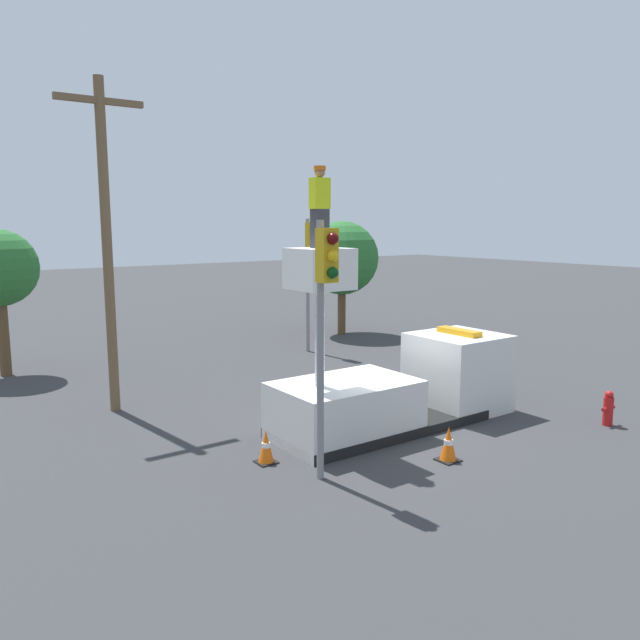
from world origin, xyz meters
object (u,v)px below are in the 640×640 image
object	(u,v)px
traffic_cone_rear	(266,447)
tree_right_bg	(342,258)
fire_hydrant	(608,408)
bucket_truck	(398,387)
traffic_light_pole	(325,299)
utility_pole	(107,237)
worker	(320,207)
traffic_light_across	(310,258)
traffic_cone_curbside	(448,445)

from	to	relation	value
traffic_cone_rear	tree_right_bg	distance (m)	15.78
fire_hydrant	tree_right_bg	distance (m)	14.59
tree_right_bg	bucket_truck	bearing A→B (deg)	-121.08
fire_hydrant	traffic_light_pole	bearing A→B (deg)	169.98
utility_pole	worker	bearing A→B (deg)	-60.27
traffic_light_pole	fire_hydrant	bearing A→B (deg)	-10.02
traffic_light_across	traffic_cone_curbside	size ratio (longest dim) A/B	6.88
traffic_light_pole	traffic_cone_rear	distance (m)	3.58
fire_hydrant	traffic_cone_rear	bearing A→B (deg)	161.05
bucket_truck	traffic_light_across	bearing A→B (deg)	69.46
bucket_truck	traffic_cone_rear	size ratio (longest dim) A/B	9.22
traffic_cone_curbside	worker	bearing A→B (deg)	123.41
traffic_cone_rear	tree_right_bg	world-z (taller)	tree_right_bg
traffic_cone_curbside	tree_right_bg	xyz separation A→B (m)	(7.41, 13.41, 3.06)
traffic_light_pole	fire_hydrant	world-z (taller)	traffic_light_pole
traffic_light_pole	bucket_truck	bearing A→B (deg)	26.30
traffic_cone_curbside	bucket_truck	bearing A→B (deg)	71.88
worker	traffic_light_pole	xyz separation A→B (m)	(-1.13, -1.75, -1.75)
tree_right_bg	utility_pole	distance (m)	13.36
traffic_light_pole	fire_hydrant	xyz separation A→B (m)	(7.72, -1.36, -3.15)
traffic_light_across	traffic_light_pole	bearing A→B (deg)	-123.22
utility_pole	traffic_light_across	bearing A→B (deg)	20.74
worker	tree_right_bg	world-z (taller)	worker
traffic_light_pole	traffic_cone_rear	size ratio (longest dim) A/B	7.09
worker	tree_right_bg	size ratio (longest dim) A/B	0.34
traffic_light_across	utility_pole	bearing A→B (deg)	-159.26
traffic_cone_curbside	utility_pole	world-z (taller)	utility_pole
utility_pole	tree_right_bg	bearing A→B (deg)	25.37
traffic_cone_rear	utility_pole	bearing A→B (deg)	104.22
bucket_truck	tree_right_bg	world-z (taller)	tree_right_bg
traffic_light_pole	utility_pole	bearing A→B (deg)	105.01
traffic_light_pole	traffic_cone_rear	bearing A→B (deg)	107.97
worker	traffic_cone_rear	world-z (taller)	worker
fire_hydrant	tree_right_bg	world-z (taller)	tree_right_bg
traffic_light_across	utility_pole	size ratio (longest dim) A/B	0.60
tree_right_bg	traffic_cone_curbside	bearing A→B (deg)	-118.93
traffic_light_across	utility_pole	xyz separation A→B (m)	(-8.61, -3.26, 0.99)
traffic_light_across	traffic_cone_curbside	bearing A→B (deg)	-110.01
traffic_light_across	fire_hydrant	xyz separation A→B (m)	(1.00, -11.63, -3.21)
traffic_cone_rear	traffic_cone_curbside	bearing A→B (deg)	-33.74
traffic_light_pole	traffic_cone_curbside	xyz separation A→B (m)	(2.74, -0.69, -3.22)
tree_right_bg	traffic_light_pole	bearing A→B (deg)	-128.59
traffic_cone_rear	bucket_truck	bearing A→B (deg)	4.24
traffic_light_pole	fire_hydrant	distance (m)	8.45
worker	bucket_truck	bearing A→B (deg)	0.00
fire_hydrant	traffic_light_across	bearing A→B (deg)	94.89
traffic_light_pole	tree_right_bg	bearing A→B (deg)	51.41
worker	fire_hydrant	size ratio (longest dim) A/B	1.98
worker	traffic_light_across	xyz separation A→B (m)	(5.60, 8.52, -1.68)
traffic_light_pole	utility_pole	world-z (taller)	utility_pole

